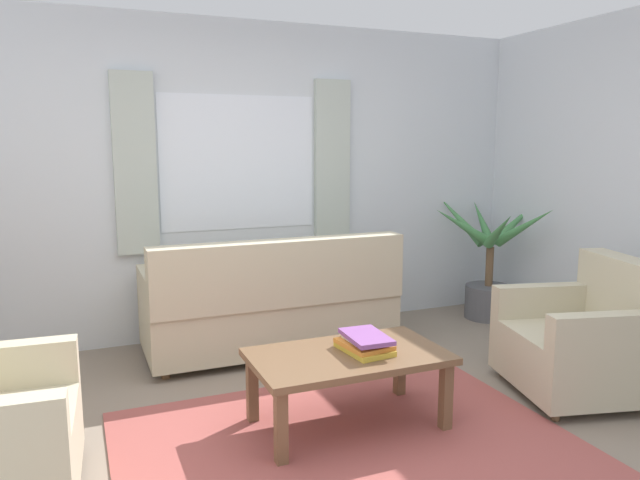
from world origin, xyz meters
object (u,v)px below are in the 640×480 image
object	(u,v)px
couch	(272,306)
potted_plant	(489,271)
armchair_right	(586,340)
coffee_table	(348,363)
book_stack_on_table	(365,343)

from	to	relation	value
couch	potted_plant	size ratio (longest dim) A/B	1.60
armchair_right	coffee_table	xyz separation A→B (m)	(-1.62, 0.16, 0.03)
potted_plant	couch	bearing A→B (deg)	-176.81
couch	book_stack_on_table	size ratio (longest dim) A/B	5.46
couch	armchair_right	world-z (taller)	couch
couch	book_stack_on_table	world-z (taller)	couch
coffee_table	book_stack_on_table	size ratio (longest dim) A/B	3.16
couch	potted_plant	world-z (taller)	potted_plant
armchair_right	couch	bearing A→B (deg)	-119.10
book_stack_on_table	potted_plant	world-z (taller)	potted_plant
book_stack_on_table	potted_plant	distance (m)	2.52
couch	book_stack_on_table	distance (m)	1.38
book_stack_on_table	armchair_right	bearing A→B (deg)	-5.60
couch	coffee_table	xyz separation A→B (m)	(0.01, -1.36, 0.01)
armchair_right	coffee_table	size ratio (longest dim) A/B	0.92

